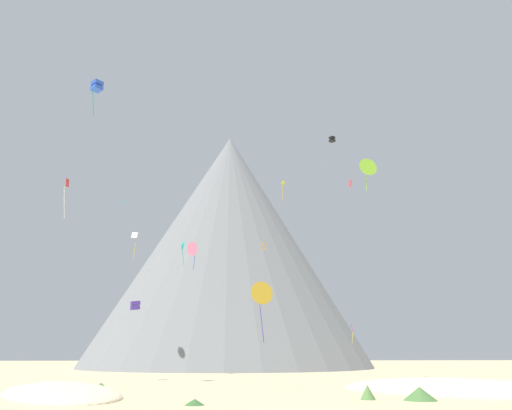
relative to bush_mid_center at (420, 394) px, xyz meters
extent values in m
ellipsoid|color=beige|center=(-28.25, 6.82, -0.49)|extent=(16.88, 22.31, 2.00)
ellipsoid|color=beige|center=(6.37, 7.41, -0.49)|extent=(25.33, 26.05, 2.45)
cone|color=#477238|center=(0.00, 0.00, 0.00)|extent=(3.19, 3.19, 0.98)
cone|color=#386633|center=(-16.65, -2.25, -0.28)|extent=(1.66, 1.66, 0.41)
cone|color=#568442|center=(-3.70, 0.93, 0.06)|extent=(1.63, 1.63, 1.10)
cone|color=#477238|center=(-26.85, 15.42, -0.23)|extent=(1.40, 1.40, 0.52)
cone|color=slate|center=(-13.14, 86.05, 29.10)|extent=(70.93, 70.93, 59.19)
cone|color=slate|center=(-3.15, 91.28, 15.18)|extent=(39.60, 39.60, 31.35)
cube|color=#5138B2|center=(-26.20, 29.02, 8.59)|extent=(1.48, 1.45, 0.63)
cube|color=#5138B2|center=(-26.20, 29.02, 9.19)|extent=(1.48, 1.45, 0.63)
cone|color=#33BCDB|center=(-32.51, 49.28, 29.22)|extent=(1.10, 1.97, 1.88)
cube|color=yellow|center=(-4.70, 41.00, 30.65)|extent=(0.66, 0.62, 0.80)
cylinder|color=yellow|center=(-4.87, 41.00, 29.03)|extent=(0.09, 0.43, 2.51)
cube|color=red|center=(-31.90, 13.93, 20.68)|extent=(0.18, 0.71, 0.98)
cylinder|color=white|center=(-32.00, 13.93, 18.48)|extent=(0.38, 0.37, 3.48)
cone|color=teal|center=(-21.68, 45.73, 20.56)|extent=(1.05, 1.67, 1.62)
cylinder|color=teal|center=(-21.42, 45.73, 18.38)|extent=(0.49, 0.39, 2.73)
cube|color=blue|center=(-31.68, 20.68, 36.02)|extent=(1.71, 1.71, 0.60)
cube|color=blue|center=(-31.68, 20.68, 36.72)|extent=(1.71, 1.71, 0.60)
cylinder|color=teal|center=(-31.95, 20.68, 33.90)|extent=(0.47, 0.27, 3.70)
cone|color=gold|center=(-10.72, 13.06, 8.89)|extent=(2.62, 2.03, 2.34)
cylinder|color=#5138B2|center=(-10.77, 13.06, 5.79)|extent=(0.45, 0.51, 3.80)
cone|color=pink|center=(-19.40, 37.40, 18.31)|extent=(2.09, 1.97, 2.20)
cylinder|color=blue|center=(-19.11, 37.40, 16.12)|extent=(0.25, 0.30, 2.19)
cone|color=#8CD133|center=(2.43, 16.64, 24.42)|extent=(2.31, 0.96, 2.27)
cylinder|color=#8CD133|center=(2.17, 16.64, 22.41)|extent=(0.11, 0.31, 1.76)
cube|color=black|center=(1.44, 29.93, 33.74)|extent=(1.02, 1.02, 0.38)
cube|color=black|center=(1.44, 29.93, 34.24)|extent=(1.02, 1.02, 0.38)
cube|color=#E5668C|center=(7.95, 44.82, 32.20)|extent=(0.76, 0.60, 1.19)
cube|color=orange|center=(-8.04, 42.16, 19.85)|extent=(0.51, 0.99, 1.35)
cube|color=white|center=(-28.57, 38.41, 20.56)|extent=(1.03, 0.44, 1.02)
cylinder|color=gold|center=(-28.41, 38.41, 18.20)|extent=(0.25, 0.28, 3.75)
cube|color=#D1339E|center=(8.18, 49.68, 7.12)|extent=(0.51, 0.98, 1.50)
cylinder|color=yellow|center=(8.16, 49.68, 5.44)|extent=(0.31, 0.11, 1.95)
camera|label=1|loc=(-15.10, -38.80, 2.96)|focal=35.04mm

